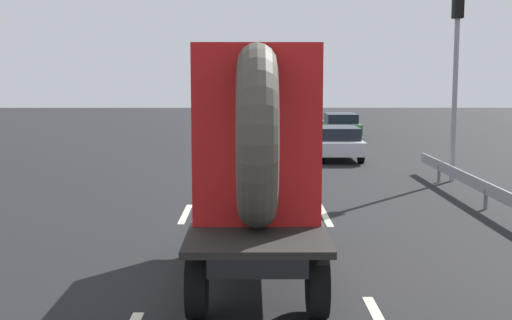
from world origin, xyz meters
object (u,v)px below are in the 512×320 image
at_px(distant_sedan, 338,142).
at_px(traffic_light, 456,58).
at_px(oncoming_car, 340,125).
at_px(flatbed_truck, 256,171).

distance_m(distant_sedan, traffic_light, 7.31).
height_order(distant_sedan, oncoming_car, oncoming_car).
relative_size(flatbed_truck, distant_sedan, 1.25).
bearing_deg(oncoming_car, distant_sedan, -98.11).
xyz_separation_m(flatbed_truck, oncoming_car, (4.73, 25.42, -1.09)).
bearing_deg(flatbed_truck, oncoming_car, 79.46).
bearing_deg(traffic_light, oncoming_car, 96.44).
height_order(distant_sedan, traffic_light, traffic_light).
height_order(traffic_light, oncoming_car, traffic_light).
distance_m(traffic_light, oncoming_car, 15.39).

